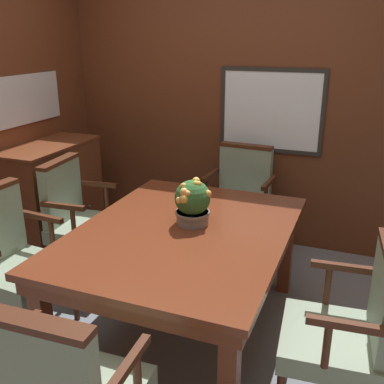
# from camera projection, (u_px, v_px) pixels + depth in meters

# --- Properties ---
(ground_plane) EXTENTS (14.00, 14.00, 0.00)m
(ground_plane) POSITION_uv_depth(u_px,v_px,m) (156.00, 329.00, 3.07)
(ground_plane) COLOR gray
(wall_back) EXTENTS (7.20, 0.08, 2.45)m
(wall_back) POSITION_uv_depth(u_px,v_px,m) (233.00, 112.00, 4.14)
(wall_back) COLOR #5B2D19
(wall_back) RESTS_ON ground_plane
(dining_table) EXTENTS (1.29, 1.69, 0.74)m
(dining_table) POSITION_uv_depth(u_px,v_px,m) (183.00, 242.00, 2.85)
(dining_table) COLOR maroon
(dining_table) RESTS_ON ground_plane
(chair_left_near) EXTENTS (0.55, 0.59, 0.99)m
(chair_left_near) POSITION_uv_depth(u_px,v_px,m) (11.00, 256.00, 2.92)
(chair_left_near) COLOR #472314
(chair_left_near) RESTS_ON ground_plane
(chair_left_far) EXTENTS (0.55, 0.59, 0.99)m
(chair_left_far) POSITION_uv_depth(u_px,v_px,m) (78.00, 215.00, 3.57)
(chair_left_far) COLOR #472314
(chair_left_far) RESTS_ON ground_plane
(chair_right_near) EXTENTS (0.55, 0.59, 0.99)m
(chair_right_near) POSITION_uv_depth(u_px,v_px,m) (351.00, 326.00, 2.22)
(chair_right_near) COLOR #472314
(chair_right_near) RESTS_ON ground_plane
(chair_head_far) EXTENTS (0.59, 0.54, 0.99)m
(chair_head_far) POSITION_uv_depth(u_px,v_px,m) (240.00, 197.00, 3.97)
(chair_head_far) COLOR #472314
(chair_head_far) RESTS_ON ground_plane
(potted_plant) EXTENTS (0.24, 0.25, 0.31)m
(potted_plant) POSITION_uv_depth(u_px,v_px,m) (192.00, 202.00, 2.86)
(potted_plant) COLOR gray
(potted_plant) RESTS_ON dining_table
(sideboard_cabinet) EXTENTS (0.46, 0.95, 1.01)m
(sideboard_cabinet) POSITION_uv_depth(u_px,v_px,m) (54.00, 200.00, 4.01)
(sideboard_cabinet) COLOR brown
(sideboard_cabinet) RESTS_ON ground_plane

